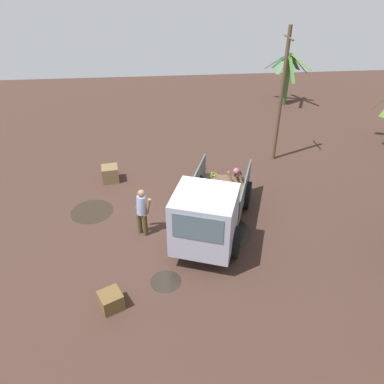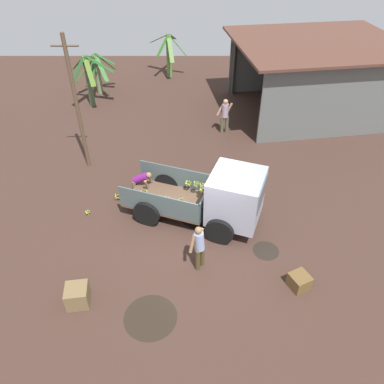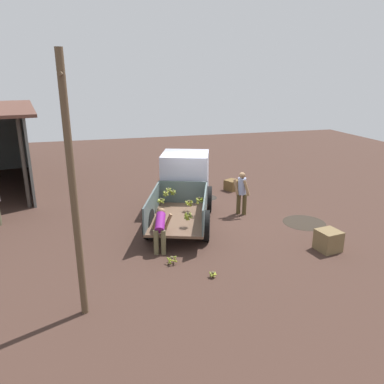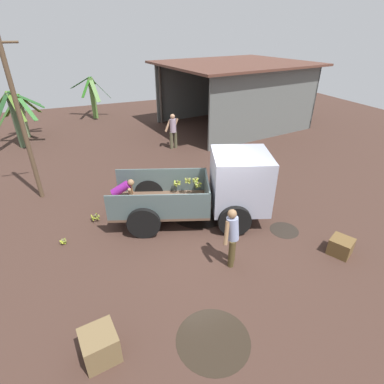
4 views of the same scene
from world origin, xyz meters
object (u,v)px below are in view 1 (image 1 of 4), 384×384
(person_worker_loading, at_px, (237,175))
(banana_bunch_on_ground_1, at_px, (204,167))
(utility_pole, at_px, (281,96))
(wooden_crate_0, at_px, (110,174))
(person_foreground_visitor, at_px, (142,210))
(cargo_truck, at_px, (208,215))
(wooden_crate_1, at_px, (111,300))
(banana_bunch_on_ground_0, at_px, (228,177))

(person_worker_loading, height_order, banana_bunch_on_ground_1, person_worker_loading)
(utility_pole, bearing_deg, banana_bunch_on_ground_1, -78.45)
(banana_bunch_on_ground_1, xyz_separation_m, wooden_crate_0, (0.58, -3.75, 0.21))
(person_foreground_visitor, bearing_deg, cargo_truck, -75.28)
(person_worker_loading, relative_size, wooden_crate_1, 2.23)
(banana_bunch_on_ground_0, bearing_deg, person_foreground_visitor, -47.45)
(banana_bunch_on_ground_0, relative_size, wooden_crate_0, 0.46)
(wooden_crate_1, bearing_deg, utility_pole, 139.87)
(wooden_crate_0, bearing_deg, banana_bunch_on_ground_1, 98.73)
(person_worker_loading, relative_size, banana_bunch_on_ground_1, 6.02)
(person_foreground_visitor, xyz_separation_m, person_worker_loading, (-2.12, 3.40, -0.17))
(person_foreground_visitor, xyz_separation_m, banana_bunch_on_ground_0, (-3.00, 3.27, -0.75))
(person_foreground_visitor, distance_m, banana_bunch_on_ground_0, 4.50)
(wooden_crate_0, bearing_deg, person_foreground_visitor, 21.39)
(utility_pole, bearing_deg, wooden_crate_0, -79.98)
(cargo_truck, relative_size, person_foreground_visitor, 3.10)
(cargo_truck, bearing_deg, person_foreground_visitor, -92.33)
(cargo_truck, bearing_deg, banana_bunch_on_ground_1, -165.94)
(wooden_crate_1, bearing_deg, person_foreground_visitor, 165.05)
(utility_pole, distance_m, wooden_crate_1, 10.17)
(banana_bunch_on_ground_0, xyz_separation_m, wooden_crate_0, (-0.40, -4.60, 0.16))
(cargo_truck, height_order, person_worker_loading, cargo_truck)
(person_foreground_visitor, height_order, wooden_crate_0, person_foreground_visitor)
(utility_pole, bearing_deg, banana_bunch_on_ground_0, -54.88)
(cargo_truck, xyz_separation_m, banana_bunch_on_ground_1, (-4.76, 0.47, -1.05))
(banana_bunch_on_ground_1, bearing_deg, wooden_crate_0, -81.27)
(banana_bunch_on_ground_0, height_order, wooden_crate_1, wooden_crate_1)
(person_foreground_visitor, distance_m, banana_bunch_on_ground_1, 4.72)
(wooden_crate_0, bearing_deg, cargo_truck, 38.08)
(person_worker_loading, distance_m, wooden_crate_0, 4.92)
(banana_bunch_on_ground_0, relative_size, wooden_crate_1, 0.53)
(utility_pole, bearing_deg, cargo_truck, -33.79)
(utility_pole, xyz_separation_m, banana_bunch_on_ground_1, (0.64, -3.14, -2.70))
(wooden_crate_1, bearing_deg, wooden_crate_0, -174.98)
(cargo_truck, distance_m, wooden_crate_0, 5.38)
(cargo_truck, bearing_deg, banana_bunch_on_ground_0, -179.46)
(utility_pole, xyz_separation_m, wooden_crate_1, (7.52, -6.34, -2.57))
(banana_bunch_on_ground_1, bearing_deg, person_foreground_visitor, -31.35)
(person_foreground_visitor, height_order, banana_bunch_on_ground_0, person_foreground_visitor)
(cargo_truck, bearing_deg, person_worker_loading, 173.09)
(wooden_crate_0, height_order, wooden_crate_1, wooden_crate_0)
(utility_pole, xyz_separation_m, wooden_crate_0, (1.22, -6.90, -2.49))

